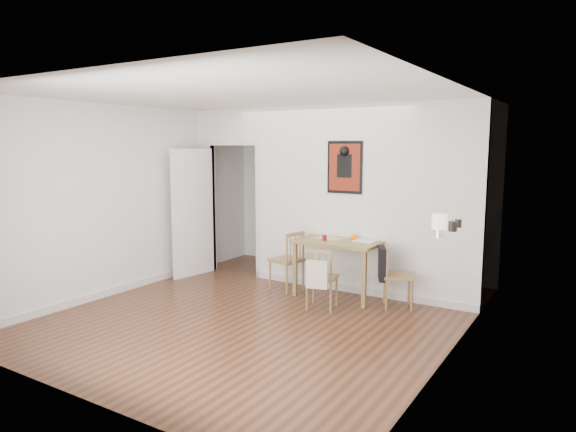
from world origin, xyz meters
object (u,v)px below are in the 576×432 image
Objects in this scene: chair_front at (322,278)px; bookshelf at (277,217)px; fireplace at (451,284)px; red_glass at (324,238)px; notebook at (365,241)px; ceramic_jar_a at (453,226)px; chair_left at (287,261)px; orange_fruit at (354,237)px; chair_right at (397,275)px; dining_table at (339,247)px; mantel_lamp at (440,223)px; ceramic_jar_b at (458,223)px.

bookshelf is (-1.80, 1.74, 0.43)m from chair_front.
fireplace is 15.65× the size of red_glass.
notebook is 2.70× the size of ceramic_jar_a.
fireplace is at bearing -16.31° from chair_left.
chair_right is at bearing -13.87° from orange_fruit.
red_glass is 0.92× the size of orange_fruit.
dining_table is 0.24m from red_glass.
notebook is (0.17, -0.01, -0.04)m from orange_fruit.
chair_front is 0.47× the size of bookshelf.
ceramic_jar_a reaches higher than chair_front.
chair_right is 1.02× the size of chair_front.
mantel_lamp reaches higher than ceramic_jar_b.
bookshelf reaches higher than ceramic_jar_b.
chair_right reaches higher than chair_front.
ceramic_jar_b is at bearing -11.19° from red_glass.
orange_fruit is at bearing 138.18° from mantel_lamp.
bookshelf reaches higher than red_glass.
dining_table is 0.91× the size of fireplace.
chair_front is 1.95m from mantel_lamp.
mantel_lamp is at bearing -24.61° from chair_left.
bookshelf reaches higher than mantel_lamp.
chair_right is 3.49× the size of mantel_lamp.
orange_fruit is (0.11, 0.71, 0.42)m from chair_front.
mantel_lamp is at bearing -92.20° from ceramic_jar_a.
bookshelf is 21.07× the size of red_glass.
mantel_lamp reaches higher than dining_table.
chair_left reaches higher than chair_front.
red_glass is 1.90m from ceramic_jar_b.
red_glass is at bearing -175.90° from chair_right.
bookshelf reaches higher than chair_right.
fireplace is 1.67m from notebook.
red_glass is 0.35× the size of mantel_lamp.
bookshelf is at bearing 155.19° from chair_right.
dining_table is 0.25m from orange_fruit.
red_glass is (-1.87, 0.71, 0.20)m from fireplace.
chair_front is at bearing 171.68° from fireplace.
fireplace is at bearing -29.84° from bookshelf.
chair_front is 2.53m from bookshelf.
bookshelf is 3.79m from ceramic_jar_b.
ceramic_jar_b is at bearing -25.50° from bookshelf.
ceramic_jar_a is 0.30m from ceramic_jar_b.
mantel_lamp is at bearing -21.41° from chair_front.
chair_front is (-0.78, -0.54, -0.02)m from chair_right.
chair_left is 2.81m from mantel_lamp.
red_glass reaches higher than dining_table.
ceramic_jar_b reaches higher than notebook.
ceramic_jar_a is (3.42, -1.92, 0.38)m from bookshelf.
orange_fruit is 1.80m from ceramic_jar_a.
chair_front is 1.81m from ceramic_jar_b.
chair_front is (0.82, -0.48, -0.03)m from chair_left.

